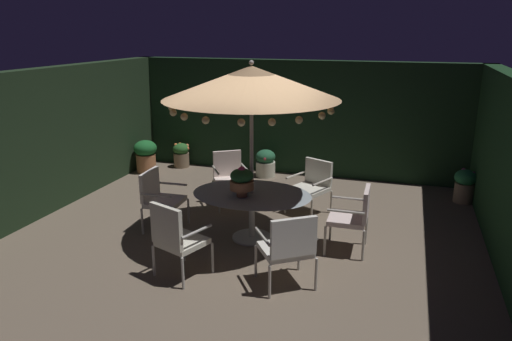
{
  "coord_description": "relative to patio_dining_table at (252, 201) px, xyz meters",
  "views": [
    {
      "loc": [
        2.24,
        -6.39,
        3.11
      ],
      "look_at": [
        0.13,
        0.24,
        1.03
      ],
      "focal_mm": 33.32,
      "sensor_mm": 36.0,
      "label": 1
    }
  ],
  "objects": [
    {
      "name": "potted_plant_front_corner",
      "position": [
        -0.72,
        3.17,
        -0.31
      ],
      "size": [
        0.43,
        0.43,
        0.59
      ],
      "color": "beige",
      "rests_on": "ground_plane"
    },
    {
      "name": "patio_chair_south",
      "position": [
        -0.54,
        -1.44,
        -0.03
      ],
      "size": [
        0.73,
        0.73,
        1.03
      ],
      "color": "#B3B3AB",
      "rests_on": "ground_plane"
    },
    {
      "name": "centerpiece_planter",
      "position": [
        -0.09,
        -0.18,
        0.38
      ],
      "size": [
        0.35,
        0.35,
        0.46
      ],
      "color": "#AD6A49",
      "rests_on": "patio_dining_table"
    },
    {
      "name": "patio_chair_southeast",
      "position": [
        -1.53,
        -0.08,
        -0.06
      ],
      "size": [
        0.59,
        0.66,
        0.96
      ],
      "color": "#B4B1A8",
      "rests_on": "ground_plane"
    },
    {
      "name": "potted_plant_left_far",
      "position": [
        3.27,
        2.71,
        -0.28
      ],
      "size": [
        0.41,
        0.41,
        0.63
      ],
      "color": "#7F6A55",
      "rests_on": "ground_plane"
    },
    {
      "name": "patio_chair_east",
      "position": [
        -0.85,
        1.28,
        -0.05
      ],
      "size": [
        0.79,
        0.79,
        0.98
      ],
      "color": "#B6B4A4",
      "rests_on": "ground_plane"
    },
    {
      "name": "potted_plant_left_near",
      "position": [
        -3.38,
        2.65,
        -0.22
      ],
      "size": [
        0.51,
        0.51,
        0.73
      ],
      "color": "#B06F46",
      "rests_on": "ground_plane"
    },
    {
      "name": "patio_umbrella",
      "position": [
        0.0,
        0.0,
        1.76
      ],
      "size": [
        2.54,
        2.54,
        2.69
      ],
      "color": "#BAB0AB",
      "rests_on": "ground_plane"
    },
    {
      "name": "patio_chair_southwest",
      "position": [
        0.89,
        -1.26,
        -0.04
      ],
      "size": [
        0.84,
        0.83,
        0.99
      ],
      "color": "#B7B0A5",
      "rests_on": "ground_plane"
    },
    {
      "name": "hedge_backdrop_rear",
      "position": [
        -0.13,
        3.7,
        0.62
      ],
      "size": [
        7.7,
        0.3,
        2.48
      ],
      "primitive_type": "cube",
      "color": "black",
      "rests_on": "ground_plane"
    },
    {
      "name": "potted_plant_back_right",
      "position": [
        -2.81,
        3.27,
        -0.31
      ],
      "size": [
        0.39,
        0.38,
        0.57
      ],
      "color": "#816B51",
      "rests_on": "ground_plane"
    },
    {
      "name": "patio_chair_northeast",
      "position": [
        0.66,
        1.39,
        -0.09
      ],
      "size": [
        0.8,
        0.8,
        0.92
      ],
      "color": "#BCB5A5",
      "rests_on": "ground_plane"
    },
    {
      "name": "patio_dining_table",
      "position": [
        0.0,
        0.0,
        0.0
      ],
      "size": [
        1.82,
        1.38,
        0.74
      ],
      "color": "#B5B1AD",
      "rests_on": "ground_plane"
    },
    {
      "name": "ground_plane",
      "position": [
        -0.13,
        -0.02,
        -0.63
      ],
      "size": [
        7.7,
        7.74,
        0.02
      ],
      "primitive_type": "cube",
      "color": "#6C5D4C"
    },
    {
      "name": "patio_chair_north",
      "position": [
        1.53,
        0.03,
        -0.04
      ],
      "size": [
        0.58,
        0.6,
        0.97
      ],
      "color": "#B9B3A7",
      "rests_on": "ground_plane"
    },
    {
      "name": "hedge_backdrop_left",
      "position": [
        -3.83,
        -0.02,
        0.62
      ],
      "size": [
        0.3,
        7.74,
        2.48
      ],
      "primitive_type": "cube",
      "color": "#1D2F1B",
      "rests_on": "ground_plane"
    }
  ]
}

